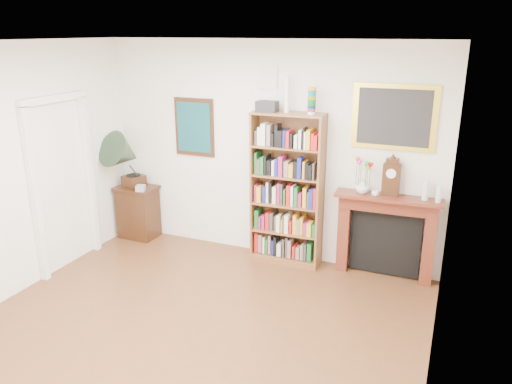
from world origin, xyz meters
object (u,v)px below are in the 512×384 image
(bottle_left, at_px, (426,190))
(bottle_right, at_px, (439,194))
(bookshelf, at_px, (287,181))
(gramophone, at_px, (125,156))
(mantel_clock, at_px, (391,178))
(flower_vase, at_px, (362,187))
(cd_stack, at_px, (141,188))
(side_cabinet, at_px, (138,212))
(teacup, at_px, (375,193))
(fireplace, at_px, (386,229))

(bottle_left, xyz_separation_m, bottle_right, (0.15, -0.03, -0.02))
(bookshelf, height_order, bottle_right, bookshelf)
(gramophone, height_order, mantel_clock, gramophone)
(flower_vase, bearing_deg, cd_stack, -176.06)
(bookshelf, relative_size, bottle_left, 9.37)
(gramophone, height_order, bottle_left, gramophone)
(bookshelf, bearing_deg, cd_stack, -177.29)
(cd_stack, bearing_deg, side_cabinet, 141.84)
(bookshelf, xyz_separation_m, teacup, (1.10, -0.02, -0.01))
(mantel_clock, height_order, teacup, mantel_clock)
(bookshelf, bearing_deg, teacup, -3.25)
(flower_vase, distance_m, bottle_right, 0.86)
(bottle_right, bearing_deg, bookshelf, -179.17)
(cd_stack, xyz_separation_m, teacup, (3.18, 0.16, 0.27))
(teacup, relative_size, bottle_left, 0.35)
(gramophone, relative_size, cd_stack, 7.07)
(side_cabinet, relative_size, teacup, 9.19)
(teacup, xyz_separation_m, bottle_right, (0.69, 0.05, 0.07))
(bookshelf, relative_size, teacup, 27.02)
(teacup, bearing_deg, side_cabinet, -179.62)
(fireplace, xyz_separation_m, flower_vase, (-0.31, -0.06, 0.52))
(bookshelf, relative_size, gramophone, 2.65)
(flower_vase, distance_m, bottle_left, 0.71)
(bookshelf, distance_m, mantel_clock, 1.27)
(mantel_clock, xyz_separation_m, bottle_left, (0.39, -0.02, -0.09))
(mantel_clock, bearing_deg, bottle_left, 0.83)
(side_cabinet, height_order, cd_stack, cd_stack)
(teacup, distance_m, bottle_left, 0.56)
(side_cabinet, bearing_deg, bottle_left, 2.87)
(gramophone, xyz_separation_m, cd_stack, (0.21, -0.00, -0.44))
(gramophone, bearing_deg, bottle_right, 18.41)
(bottle_left, bearing_deg, flower_vase, -177.71)
(flower_vase, height_order, bottle_right, bottle_right)
(fireplace, xyz_separation_m, gramophone, (-3.54, -0.27, 0.63))
(bookshelf, xyz_separation_m, fireplace, (1.25, 0.09, -0.48))
(flower_vase, bearing_deg, side_cabinet, -178.70)
(flower_vase, bearing_deg, fireplace, 10.65)
(bookshelf, relative_size, fireplace, 1.80)
(side_cabinet, height_order, bottle_right, bottle_right)
(bottle_left, height_order, bottle_right, bottle_left)
(bottle_right, bearing_deg, gramophone, -177.15)
(bottle_left, bearing_deg, bookshelf, -177.98)
(gramophone, relative_size, bottle_right, 4.24)
(side_cabinet, bearing_deg, flower_vase, 2.69)
(cd_stack, xyz_separation_m, mantel_clock, (3.34, 0.25, 0.46))
(mantel_clock, distance_m, bottle_right, 0.55)
(side_cabinet, distance_m, cd_stack, 0.48)
(flower_vase, xyz_separation_m, bottle_left, (0.71, 0.03, 0.04))
(bookshelf, bearing_deg, side_cabinet, 178.90)
(cd_stack, bearing_deg, bottle_left, 3.62)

